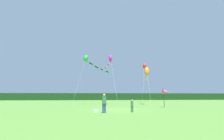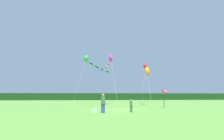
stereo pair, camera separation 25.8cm
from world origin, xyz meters
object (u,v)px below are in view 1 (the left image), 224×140
(kite_magenta, at_px, (110,59))
(kite_green, at_px, (89,61))
(person_adult, at_px, (104,102))
(person_child, at_px, (132,105))
(cooler_box, at_px, (96,111))
(kite_red, at_px, (145,67))
(banner_flag_pole, at_px, (166,92))
(kite_orange, at_px, (147,72))

(kite_magenta, xyz_separation_m, kite_green, (-3.89, 1.23, -0.07))
(person_adult, bearing_deg, person_child, 7.73)
(kite_green, bearing_deg, cooler_box, -85.01)
(person_adult, distance_m, kite_red, 24.80)
(cooler_box, relative_size, banner_flag_pole, 0.16)
(kite_red, bearing_deg, kite_orange, -105.11)
(cooler_box, bearing_deg, person_adult, -35.21)
(person_child, height_order, kite_magenta, kite_magenta)
(kite_red, bearing_deg, person_adult, -116.69)
(cooler_box, xyz_separation_m, kite_orange, (9.28, 12.77, 5.75))
(kite_green, bearing_deg, kite_red, 25.62)
(person_child, distance_m, kite_red, 23.51)
(banner_flag_pole, xyz_separation_m, kite_green, (-10.92, 8.82, 6.03))
(banner_flag_pole, relative_size, kite_green, 0.28)
(kite_red, xyz_separation_m, kite_orange, (-2.14, -7.92, -2.23))
(kite_green, bearing_deg, kite_orange, -9.84)
(person_child, distance_m, banner_flag_pole, 8.66)
(kite_red, relative_size, kite_green, 1.01)
(person_adult, distance_m, cooler_box, 1.24)
(person_adult, bearing_deg, kite_red, 63.31)
(person_child, bearing_deg, kite_magenta, 93.75)
(person_child, distance_m, kite_magenta, 15.51)
(cooler_box, height_order, kite_red, kite_red)
(kite_magenta, distance_m, kite_red, 11.45)
(kite_magenta, distance_m, kite_orange, 7.09)
(kite_magenta, bearing_deg, kite_green, 162.40)
(cooler_box, bearing_deg, kite_green, 94.99)
(person_adult, relative_size, banner_flag_pole, 0.68)
(banner_flag_pole, bearing_deg, kite_magenta, 132.81)
(kite_green, bearing_deg, banner_flag_pole, -38.94)
(kite_red, xyz_separation_m, kite_green, (-12.70, -6.09, 0.02))
(kite_red, distance_m, kite_orange, 8.50)
(person_adult, height_order, kite_orange, kite_orange)
(person_adult, xyz_separation_m, kite_red, (10.67, 21.22, 7.14))
(person_adult, distance_m, banner_flag_pole, 10.96)
(kite_magenta, relative_size, kite_orange, 1.22)
(kite_red, bearing_deg, person_child, -110.80)
(kite_green, bearing_deg, person_adult, -82.35)
(banner_flag_pole, bearing_deg, person_adult, -144.66)
(cooler_box, relative_size, kite_orange, 0.06)
(kite_orange, bearing_deg, kite_green, 170.16)
(person_child, distance_m, kite_green, 17.22)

